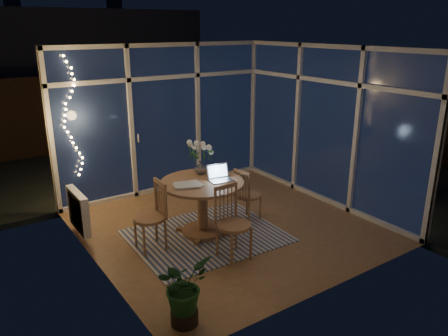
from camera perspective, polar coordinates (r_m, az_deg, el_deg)
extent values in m
plane|color=brown|center=(6.63, 0.57, -7.59)|extent=(4.00, 4.00, 0.00)
plane|color=silver|center=(5.97, 0.65, 15.49)|extent=(4.00, 4.00, 0.00)
cube|color=beige|center=(7.85, -7.80, 6.40)|extent=(4.00, 0.04, 2.60)
cube|color=beige|center=(4.74, 14.54, -1.88)|extent=(4.00, 0.04, 2.60)
cube|color=beige|center=(5.33, -17.32, 0.10)|extent=(0.04, 4.00, 2.60)
cube|color=beige|center=(7.47, 13.38, 5.47)|extent=(0.04, 4.00, 2.60)
cube|color=silver|center=(7.82, -7.67, 6.36)|extent=(4.00, 0.10, 2.60)
cube|color=silver|center=(7.44, 13.17, 5.43)|extent=(0.10, 4.00, 2.60)
cube|color=white|center=(6.47, -18.50, -5.35)|extent=(0.10, 0.70, 0.58)
cube|color=black|center=(11.04, -12.21, 2.31)|extent=(12.00, 6.00, 0.10)
cube|color=#311C12|center=(11.12, -15.93, 7.23)|extent=(11.00, 0.08, 1.80)
cube|color=#34363F|center=(13.92, -19.35, 14.40)|extent=(7.00, 3.00, 2.20)
sphere|color=black|center=(9.03, -16.13, 1.83)|extent=(0.90, 0.90, 0.90)
cube|color=beige|center=(6.33, -2.30, -8.82)|extent=(2.13, 1.73, 0.01)
cylinder|color=#8B613F|center=(6.24, -2.83, -5.24)|extent=(1.22, 1.22, 0.80)
cube|color=#8B613F|center=(5.86, -9.72, -6.25)|extent=(0.46, 0.46, 0.96)
cube|color=#8B613F|center=(6.66, 3.16, -3.43)|extent=(0.48, 0.48, 0.86)
cube|color=#8B613F|center=(5.57, 1.32, -7.25)|extent=(0.47, 0.47, 0.98)
imported|color=silver|center=(6.38, -3.11, 0.13)|extent=(0.21, 0.21, 0.21)
imported|color=white|center=(6.32, 0.07, -0.82)|extent=(0.16, 0.16, 0.04)
cube|color=silver|center=(5.95, -4.88, -2.20)|extent=(0.39, 0.32, 0.02)
cube|color=black|center=(6.12, -1.57, -1.63)|extent=(0.11, 0.07, 0.01)
imported|color=#1B4D1F|center=(4.50, -5.30, -15.69)|extent=(0.68, 0.64, 0.76)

